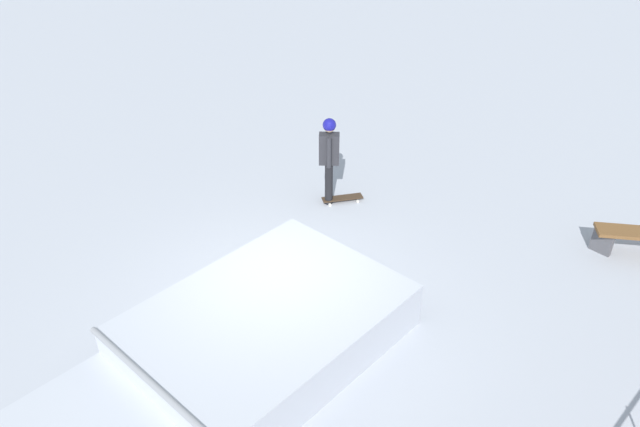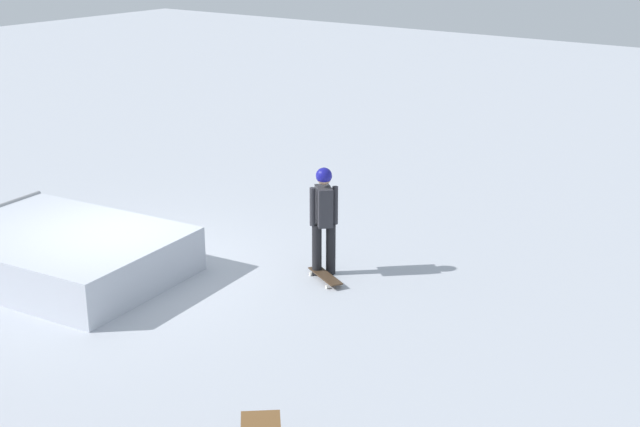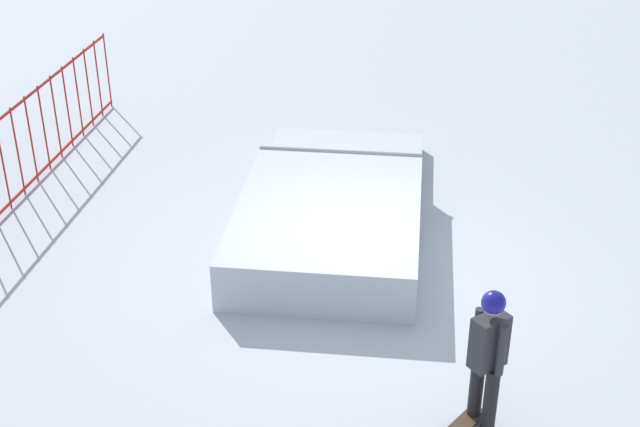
% 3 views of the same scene
% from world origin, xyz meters
% --- Properties ---
extents(ground_plane, '(60.00, 60.00, 0.00)m').
position_xyz_m(ground_plane, '(0.00, 0.00, 0.00)').
color(ground_plane, '#B2B7C1').
extents(skate_ramp, '(5.66, 3.20, 0.74)m').
position_xyz_m(skate_ramp, '(1.16, 0.71, 0.32)').
color(skate_ramp, silver).
rests_on(skate_ramp, ground).
extents(skater, '(0.43, 0.42, 1.73)m').
position_xyz_m(skater, '(-2.59, -1.77, 1.01)').
color(skater, black).
rests_on(skater, ground).
extents(skateboard, '(0.80, 0.55, 0.09)m').
position_xyz_m(skateboard, '(-2.77, -1.57, 0.08)').
color(skateboard, '#3F2D1E').
rests_on(skateboard, ground).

